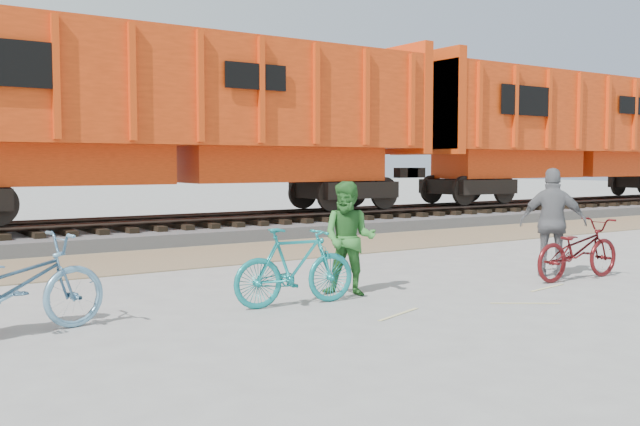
# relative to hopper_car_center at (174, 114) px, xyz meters

# --- Properties ---
(ground) EXTENTS (120.00, 120.00, 0.00)m
(ground) POSITION_rel_hopper_car_center_xyz_m (-0.17, -9.00, -3.01)
(ground) COLOR #9E9E99
(ground) RESTS_ON ground
(gravel_strip) EXTENTS (120.00, 3.00, 0.02)m
(gravel_strip) POSITION_rel_hopper_car_center_xyz_m (-0.17, -3.50, -3.00)
(gravel_strip) COLOR #947E5B
(gravel_strip) RESTS_ON ground
(ballast_bed) EXTENTS (120.00, 4.00, 0.30)m
(ballast_bed) POSITION_rel_hopper_car_center_xyz_m (-0.17, 0.00, -2.86)
(ballast_bed) COLOR slate
(ballast_bed) RESTS_ON ground
(track) EXTENTS (120.00, 2.60, 0.24)m
(track) POSITION_rel_hopper_car_center_xyz_m (-0.17, 0.00, -2.53)
(track) COLOR black
(track) RESTS_ON ballast_bed
(hopper_car_center) EXTENTS (14.00, 3.13, 4.65)m
(hopper_car_center) POSITION_rel_hopper_car_center_xyz_m (0.00, 0.00, 0.00)
(hopper_car_center) COLOR black
(hopper_car_center) RESTS_ON track
(hopper_car_right) EXTENTS (14.00, 3.13, 4.65)m
(hopper_car_right) POSITION_rel_hopper_car_center_xyz_m (15.00, 0.00, 0.00)
(hopper_car_right) COLOR black
(hopper_car_right) RESTS_ON track
(bicycle_blue) EXTENTS (2.14, 1.06, 1.07)m
(bicycle_blue) POSITION_rel_hopper_car_center_xyz_m (-5.27, -8.40, -2.47)
(bicycle_blue) COLOR #6598BA
(bicycle_blue) RESTS_ON ground
(bicycle_teal) EXTENTS (1.72, 0.65, 1.01)m
(bicycle_teal) POSITION_rel_hopper_car_center_xyz_m (-1.92, -8.64, -2.50)
(bicycle_teal) COLOR teal
(bicycle_teal) RESTS_ON ground
(bicycle_maroon) EXTENTS (1.84, 0.70, 0.95)m
(bicycle_maroon) POSITION_rel_hopper_car_center_xyz_m (2.84, -9.36, -2.53)
(bicycle_maroon) COLOR #531012
(bicycle_maroon) RESTS_ON ground
(person_man) EXTENTS (0.96, 0.97, 1.58)m
(person_man) POSITION_rel_hopper_car_center_xyz_m (-0.92, -8.44, -2.22)
(person_man) COLOR #2F722D
(person_man) RESTS_ON ground
(person_woman) EXTENTS (1.00, 1.05, 1.75)m
(person_woman) POSITION_rel_hopper_car_center_xyz_m (2.74, -8.96, -2.13)
(person_woman) COLOR slate
(person_woman) RESTS_ON ground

